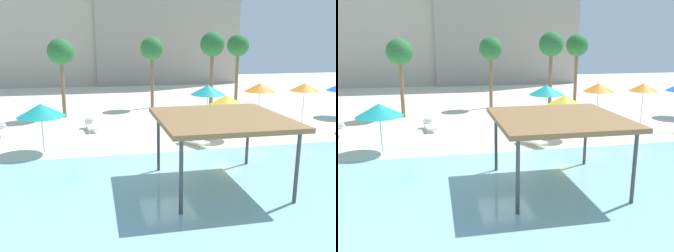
# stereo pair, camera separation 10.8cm
# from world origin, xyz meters

# --- Properties ---
(ground_plane) EXTENTS (80.00, 80.00, 0.00)m
(ground_plane) POSITION_xyz_m (0.00, 0.00, 0.00)
(ground_plane) COLOR beige
(lagoon_water) EXTENTS (44.00, 13.50, 0.04)m
(lagoon_water) POSITION_xyz_m (0.00, -5.25, 0.02)
(lagoon_water) COLOR #8CC6CC
(lagoon_water) RESTS_ON ground
(shade_pavilion) EXTENTS (4.87, 4.87, 2.84)m
(shade_pavilion) POSITION_xyz_m (1.48, -3.09, 2.69)
(shade_pavilion) COLOR #42474C
(shade_pavilion) RESTS_ON ground
(beach_umbrella_teal_0) EXTENTS (2.40, 2.40, 2.56)m
(beach_umbrella_teal_0) POSITION_xyz_m (-5.93, 2.85, 2.23)
(beach_umbrella_teal_0) COLOR silver
(beach_umbrella_teal_0) RESTS_ON ground
(beach_umbrella_orange_1) EXTENTS (1.98, 1.98, 2.79)m
(beach_umbrella_orange_1) POSITION_xyz_m (10.89, 6.23, 2.51)
(beach_umbrella_orange_1) COLOR silver
(beach_umbrella_orange_1) RESTS_ON ground
(beach_umbrella_teal_3) EXTENTS (2.37, 2.37, 2.71)m
(beach_umbrella_teal_3) POSITION_xyz_m (4.26, 7.13, 2.39)
(beach_umbrella_teal_3) COLOR silver
(beach_umbrella_teal_3) RESTS_ON ground
(beach_umbrella_yellow_4) EXTENTS (1.95, 1.95, 2.55)m
(beach_umbrella_yellow_4) POSITION_xyz_m (4.29, 3.69, 2.28)
(beach_umbrella_yellow_4) COLOR silver
(beach_umbrella_yellow_4) RESTS_ON ground
(beach_umbrella_orange_6) EXTENTS (2.09, 2.09, 2.84)m
(beach_umbrella_orange_6) POSITION_xyz_m (7.71, 6.50, 2.55)
(beach_umbrella_orange_6) COLOR silver
(beach_umbrella_orange_6) RESTS_ON ground
(lounge_chair_0) EXTENTS (1.39, 1.96, 0.74)m
(lounge_chair_0) POSITION_xyz_m (1.99, 2.65, 0.33)
(lounge_chair_0) COLOR white
(lounge_chair_0) RESTS_ON ground
(lounge_chair_2) EXTENTS (0.87, 1.96, 0.74)m
(lounge_chair_2) POSITION_xyz_m (-3.56, 7.23, 0.33)
(lounge_chair_2) COLOR white
(lounge_chair_2) RESTS_ON ground
(lounge_chair_3) EXTENTS (1.39, 1.96, 0.74)m
(lounge_chair_3) POSITION_xyz_m (2.81, 5.70, 0.33)
(lounge_chair_3) COLOR white
(lounge_chair_3) RESTS_ON ground
(palm_tree_0) EXTENTS (1.90, 1.90, 6.13)m
(palm_tree_0) POSITION_xyz_m (9.09, 13.95, 5.04)
(palm_tree_0) COLOR brown
(palm_tree_0) RESTS_ON ground
(palm_tree_1) EXTENTS (1.90, 1.90, 5.90)m
(palm_tree_1) POSITION_xyz_m (1.57, 14.06, 4.82)
(palm_tree_1) COLOR brown
(palm_tree_1) RESTS_ON ground
(palm_tree_2) EXTENTS (1.90, 1.90, 5.77)m
(palm_tree_2) POSITION_xyz_m (-5.49, 11.54, 4.70)
(palm_tree_2) COLOR brown
(palm_tree_2) RESTS_ON ground
(palm_tree_3) EXTENTS (1.90, 1.90, 6.28)m
(palm_tree_3) POSITION_xyz_m (5.89, 11.30, 5.18)
(palm_tree_3) COLOR brown
(palm_tree_3) RESTS_ON ground
(hotel_block_1) EXTENTS (18.19, 10.68, 20.81)m
(hotel_block_1) POSITION_xyz_m (6.30, 34.17, 10.41)
(hotel_block_1) COLOR #9E9384
(hotel_block_1) RESTS_ON ground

